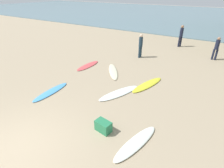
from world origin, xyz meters
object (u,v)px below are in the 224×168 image
Objects in this scene: beach_cooler at (103,126)px; surfboard_1 at (51,92)px; surfboard_0 at (136,143)px; surfboard_5 at (119,93)px; surfboard_3 at (147,85)px; beachgoer_mid at (141,45)px; surfboard_4 at (113,71)px; beachgoer_near at (181,35)px; surfboard_2 at (88,66)px; beachgoer_far at (217,47)px.

surfboard_1 is at bearing 167.37° from beach_cooler.
surfboard_5 is at bearing 141.69° from surfboard_0.
surfboard_1 is (-5.06, 0.79, -0.01)m from surfboard_0.
surfboard_0 is at bearing 150.94° from surfboard_5.
beachgoer_mid is at bearing -46.07° from surfboard_3.
beachgoer_mid reaches higher than surfboard_4.
beachgoer_mid is at bearing -55.05° from surfboard_5.
beachgoer_near is at bearing -142.26° from surfboard_4.
beach_cooler reaches higher than surfboard_3.
surfboard_2 is 4.07m from surfboard_5.
surfboard_2 is 9.13m from beachgoer_far.
beachgoer_near is (-0.43, 8.35, 1.01)m from surfboard_3.
beach_cooler is at bearing 80.58° from surfboard_4.
surfboard_5 is at bearing 90.89° from surfboard_4.
beachgoer_mid is 1.06× the size of beachgoer_far.
surfboard_2 is 4.19m from beachgoer_mid.
beach_cooler is (0.85, -2.57, 0.17)m from surfboard_5.
surfboard_0 is at bearing -148.93° from beachgoer_mid.
surfboard_4 reaches higher than surfboard_5.
beachgoer_mid is (2.20, 3.45, 0.94)m from surfboard_2.
surfboard_0 reaches higher than surfboard_5.
surfboard_5 is at bearing -158.51° from beachgoer_mid.
surfboard_0 reaches higher than surfboard_3.
surfboard_0 is 0.88× the size of surfboard_4.
beachgoer_far is 2.82× the size of beach_cooler.
surfboard_0 is 5.91m from surfboard_4.
surfboard_0 is at bearing -37.75° from surfboard_2.
surfboard_2 is at bearing -34.89° from surfboard_4.
surfboard_2 is at bearing 134.17° from beach_cooler.
beachgoer_far is (4.75, 2.41, -0.06)m from beachgoer_mid.
surfboard_1 is at bearing 51.21° from surfboard_5.
beachgoer_far reaches higher than surfboard_4.
surfboard_2 is 1.93m from surfboard_4.
beachgoer_near is (3.36, 11.63, 1.01)m from surfboard_1.
surfboard_5 is (1.63, -2.06, -0.00)m from surfboard_4.
surfboard_3 is 4.55m from beachgoer_mid.
beachgoer_far is at bearing 94.56° from surfboard_0.
beach_cooler is at bearing -157.19° from beachgoer_mid.
surfboard_2 is at bearing 153.30° from surfboard_0.
beachgoer_far is at bearing -55.75° from beachgoer_mid.
beachgoer_mid is (1.57, 7.14, 0.93)m from surfboard_1.
surfboard_0 is 1.05× the size of surfboard_2.
surfboard_3 is 8.42m from beachgoer_near.
surfboard_0 is 7.23m from surfboard_2.
surfboard_0 is 1.29m from beach_cooler.
surfboard_1 is 7.37m from beachgoer_mid.
surfboard_3 is (3.79, 3.28, 0.01)m from surfboard_1.
beachgoer_mid reaches higher than beach_cooler.
surfboard_0 is 3.70× the size of beach_cooler.
surfboard_4 is 8.17m from beachgoer_near.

